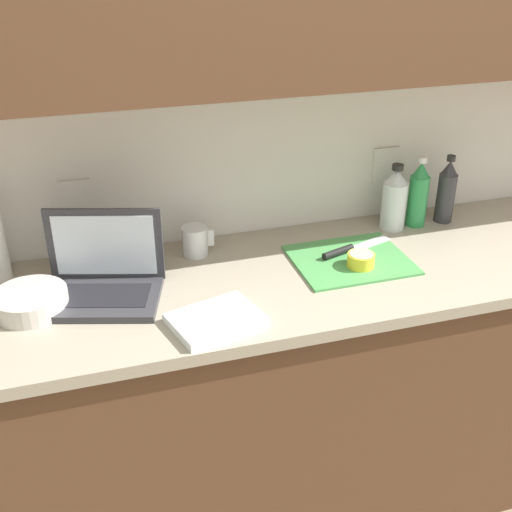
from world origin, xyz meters
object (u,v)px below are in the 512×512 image
Objects in this scene: knife at (346,250)px; lemon_half_cut at (361,260)px; bottle_green_soda at (446,192)px; bottle_oil_tall at (418,195)px; bottle_water_clear at (394,200)px; measuring_cup at (195,241)px; laptop at (103,276)px; bowl_white at (31,302)px; cutting_board at (350,260)px.

knife is 3.24× the size of lemon_half_cut.
knife is 1.12× the size of bottle_green_soda.
bottle_water_clear is at bearing 180.00° from bottle_oil_tall.
bottle_green_soda reaches higher than measuring_cup.
bottle_oil_tall reaches higher than lemon_half_cut.
laptop is at bearing 163.33° from knife.
bottle_green_soda is 0.98× the size of bottle_oil_tall.
bottle_oil_tall is at bearing -0.28° from measuring_cup.
knife is 0.35m from bottle_oil_tall.
lemon_half_cut is 0.50m from measuring_cup.
laptop reaches higher than bottle_water_clear.
laptop is 0.32m from measuring_cup.
laptop is 0.20m from bowl_white.
bottle_oil_tall is 1.24m from bowl_white.
knife is at bearing -162.18° from bottle_green_soda.
bowl_white is at bearing -172.22° from bottle_green_soda.
bottle_green_soda is at bearing 24.12° from laptop.
bowl_white is at bearing -171.57° from bottle_oil_tall.
lemon_half_cut is (0.01, -0.05, 0.02)m from cutting_board.
bottle_oil_tall reaches higher than bottle_green_soda.
bottle_water_clear is at bearing 45.84° from lemon_half_cut.
knife is at bearing 94.04° from lemon_half_cut.
measuring_cup reaches higher than cutting_board.
bowl_white is (-0.91, -0.05, 0.01)m from knife.
bowl_white is (-0.92, 0.04, -0.00)m from lemon_half_cut.
bottle_green_soda is at bearing 22.65° from cutting_board.
bottle_oil_tall reaches higher than bottle_water_clear.
cutting_board is (0.72, -0.02, -0.05)m from laptop.
lemon_half_cut is 0.35× the size of bottle_green_soda.
bottle_oil_tall is (-0.10, 0.00, 0.00)m from bottle_green_soda.
lemon_half_cut reaches higher than cutting_board.
cutting_board is 0.37m from bottle_oil_tall.
bowl_white is at bearing 177.27° from lemon_half_cut.
bottle_green_soda is (0.42, 0.13, 0.09)m from knife.
bottle_green_soda is (0.42, 0.17, 0.10)m from cutting_board.
laptop is 1.62× the size of bottle_water_clear.
bottle_water_clear is 1.15m from bowl_white.
cutting_board is 0.06m from lemon_half_cut.
laptop reaches higher than lemon_half_cut.
laptop is at bearing -172.42° from bottle_green_soda.
knife is at bearing 17.94° from laptop.
cutting_board is 0.47m from measuring_cup.
laptop is 0.72m from knife.
lemon_half_cut is 0.92m from bowl_white.
knife is 0.46m from measuring_cup.
lemon_half_cut is at bearing -143.54° from bottle_oil_tall.
bottle_water_clear is (0.23, 0.17, 0.10)m from cutting_board.
cutting_board is at bearing -22.38° from measuring_cup.
bottle_water_clear is 1.15× the size of bowl_white.
laptop is 0.96m from bottle_water_clear.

